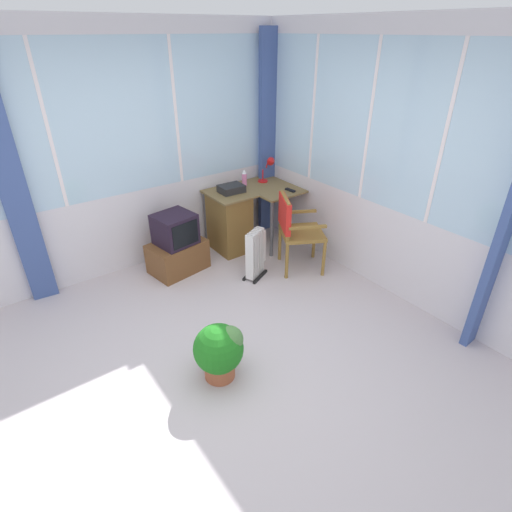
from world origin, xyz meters
TOP-DOWN VIEW (x-y plane):
  - ground at (0.00, 0.00)m, footprint 5.03×5.12m
  - north_window_panel at (-0.00, 2.09)m, footprint 4.03×0.07m
  - east_window_panel at (2.05, 0.00)m, footprint 0.07×4.12m
  - curtain_north_left at (-1.11, 2.01)m, footprint 0.26×0.09m
  - curtain_corner at (1.92, 1.96)m, footprint 0.25×0.07m
  - curtain_east_far at (1.97, -1.13)m, footprint 0.26×0.08m
  - desk at (1.16, 1.73)m, footprint 1.10×0.84m
  - desk_lamp at (1.82, 1.78)m, footprint 0.23×0.20m
  - tv_remote at (1.81, 1.34)m, footprint 0.06×0.15m
  - spray_bottle at (1.45, 1.85)m, footprint 0.06×0.06m
  - paper_tray at (1.18, 1.75)m, footprint 0.31×0.24m
  - wooden_armchair at (1.45, 0.87)m, footprint 0.65×0.65m
  - tv_on_stand at (0.33, 1.64)m, footprint 0.70×0.54m
  - space_heater at (1.01, 0.98)m, footprint 0.37×0.29m
  - potted_plant at (-0.17, -0.13)m, footprint 0.41×0.41m

SIDE VIEW (x-z plane):
  - ground at x=0.00m, z-range -0.06..0.00m
  - potted_plant at x=-0.17m, z-range 0.03..0.54m
  - space_heater at x=1.01m, z-range 0.00..0.60m
  - tv_on_stand at x=0.33m, z-range -0.04..0.68m
  - desk at x=1.16m, z-range 0.02..0.80m
  - wooden_armchair at x=1.45m, z-range 0.13..1.06m
  - tv_remote at x=1.81m, z-range 0.78..0.80m
  - paper_tray at x=1.18m, z-range 0.78..0.87m
  - spray_bottle at x=1.45m, z-range 0.77..0.99m
  - desk_lamp at x=1.82m, z-range 0.82..1.15m
  - curtain_north_left at x=-1.11m, z-range 0.00..2.60m
  - curtain_corner at x=1.92m, z-range 0.00..2.60m
  - curtain_east_far at x=1.97m, z-range 0.00..2.60m
  - north_window_panel at x=0.00m, z-range 0.00..2.69m
  - east_window_panel at x=2.05m, z-range 0.00..2.70m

